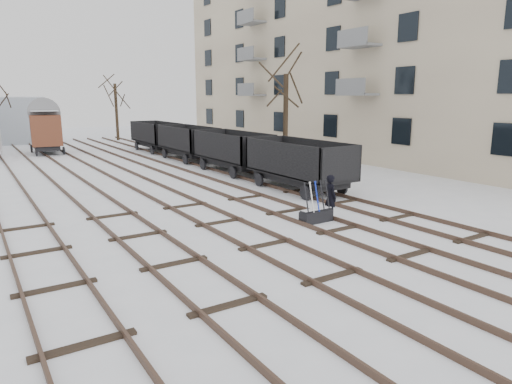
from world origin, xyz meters
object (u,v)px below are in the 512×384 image
Objects in this scene: worker at (331,197)px; box_van_wagon at (45,128)px; freight_wagon_a at (299,172)px; ground_frame at (316,215)px.

box_van_wagon reaches higher than worker.
worker is 0.28× the size of freight_wagon_a.
ground_frame is 5.81m from freight_wagon_a.
worker is (0.75, 0.10, 0.55)m from ground_frame.
ground_frame is 0.32× the size of box_van_wagon.
freight_wagon_a is 23.78m from box_van_wagon.
ground_frame is at bearing 108.27° from worker.
freight_wagon_a reaches higher than worker.
box_van_wagon is at bearing 109.45° from freight_wagon_a.
ground_frame is 0.25× the size of freight_wagon_a.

